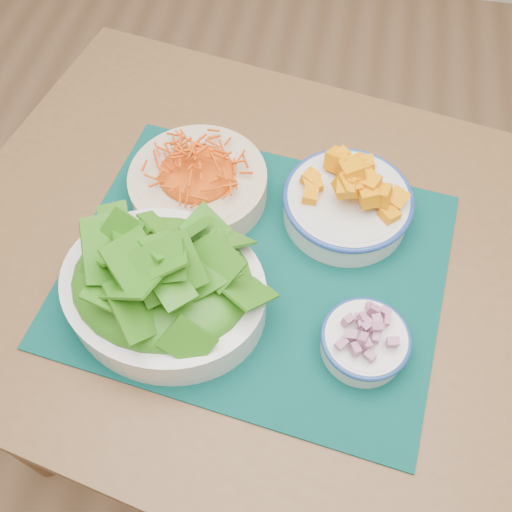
{
  "coord_description": "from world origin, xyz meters",
  "views": [
    {
      "loc": [
        0.16,
        -0.36,
        1.48
      ],
      "look_at": [
        0.08,
        0.07,
        0.78
      ],
      "focal_mm": 40.0,
      "sensor_mm": 36.0,
      "label": 1
    }
  ],
  "objects_px": {
    "placemat": "(256,267)",
    "squash_bowl": "(348,198)",
    "lettuce_bowl": "(162,280)",
    "table": "(313,302)",
    "carrot_bowl": "(198,180)",
    "onion_bowl": "(365,340)"
  },
  "relations": [
    {
      "from": "placemat",
      "to": "squash_bowl",
      "type": "xyz_separation_m",
      "value": [
        0.12,
        0.12,
        0.05
      ]
    },
    {
      "from": "squash_bowl",
      "to": "lettuce_bowl",
      "type": "distance_m",
      "value": 0.31
    },
    {
      "from": "lettuce_bowl",
      "to": "placemat",
      "type": "bearing_deg",
      "value": 46.2
    },
    {
      "from": "table",
      "to": "placemat",
      "type": "relative_size",
      "value": 2.38
    },
    {
      "from": "carrot_bowl",
      "to": "lettuce_bowl",
      "type": "height_order",
      "value": "lettuce_bowl"
    },
    {
      "from": "squash_bowl",
      "to": "lettuce_bowl",
      "type": "relative_size",
      "value": 0.77
    },
    {
      "from": "onion_bowl",
      "to": "squash_bowl",
      "type": "bearing_deg",
      "value": 101.45
    },
    {
      "from": "table",
      "to": "onion_bowl",
      "type": "xyz_separation_m",
      "value": [
        0.07,
        -0.12,
        0.14
      ]
    },
    {
      "from": "placemat",
      "to": "squash_bowl",
      "type": "distance_m",
      "value": 0.18
    },
    {
      "from": "onion_bowl",
      "to": "placemat",
      "type": "bearing_deg",
      "value": 148.1
    },
    {
      "from": "carrot_bowl",
      "to": "lettuce_bowl",
      "type": "relative_size",
      "value": 0.75
    },
    {
      "from": "table",
      "to": "placemat",
      "type": "bearing_deg",
      "value": -161.39
    },
    {
      "from": "carrot_bowl",
      "to": "onion_bowl",
      "type": "relative_size",
      "value": 1.77
    },
    {
      "from": "onion_bowl",
      "to": "carrot_bowl",
      "type": "bearing_deg",
      "value": 141.6
    },
    {
      "from": "carrot_bowl",
      "to": "squash_bowl",
      "type": "distance_m",
      "value": 0.23
    },
    {
      "from": "placemat",
      "to": "carrot_bowl",
      "type": "height_order",
      "value": "carrot_bowl"
    },
    {
      "from": "squash_bowl",
      "to": "lettuce_bowl",
      "type": "bearing_deg",
      "value": -139.56
    },
    {
      "from": "table",
      "to": "lettuce_bowl",
      "type": "distance_m",
      "value": 0.28
    },
    {
      "from": "placemat",
      "to": "squash_bowl",
      "type": "height_order",
      "value": "squash_bowl"
    },
    {
      "from": "placemat",
      "to": "lettuce_bowl",
      "type": "height_order",
      "value": "lettuce_bowl"
    },
    {
      "from": "placemat",
      "to": "lettuce_bowl",
      "type": "bearing_deg",
      "value": -136.83
    },
    {
      "from": "placemat",
      "to": "squash_bowl",
      "type": "relative_size",
      "value": 2.19
    }
  ]
}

